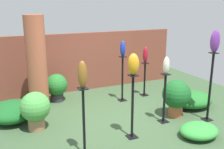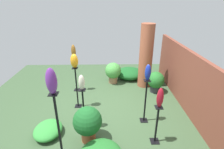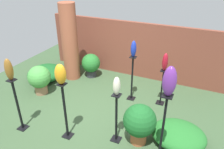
# 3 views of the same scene
# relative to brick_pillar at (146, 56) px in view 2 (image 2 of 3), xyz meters

# --- Properties ---
(ground_plane) EXTENTS (8.00, 8.00, 0.00)m
(ground_plane) POSITION_rel_brick_pillar_xyz_m (1.65, -1.46, -1.15)
(ground_plane) COLOR #385133
(brick_wall_back) EXTENTS (5.60, 0.12, 1.73)m
(brick_wall_back) POSITION_rel_brick_pillar_xyz_m (1.65, 0.95, -0.29)
(brick_wall_back) COLOR brown
(brick_wall_back) RESTS_ON ground
(brick_pillar) EXTENTS (0.48, 0.48, 2.31)m
(brick_pillar) POSITION_rel_brick_pillar_xyz_m (0.00, 0.00, 0.00)
(brick_pillar) COLOR #9E5138
(brick_pillar) RESTS_ON ground
(pedestal_amber) EXTENTS (0.20, 0.20, 1.28)m
(pedestal_amber) POSITION_rel_brick_pillar_xyz_m (1.39, -2.29, -0.57)
(pedestal_amber) COLOR black
(pedestal_amber) RESTS_ON ground
(pedestal_ruby) EXTENTS (0.20, 0.20, 0.95)m
(pedestal_ruby) POSITION_rel_brick_pillar_xyz_m (2.89, -0.29, -0.72)
(pedestal_ruby) COLOR black
(pedestal_ruby) RESTS_ON ground
(pedestal_ivory) EXTENTS (0.20, 0.20, 1.11)m
(pedestal_ivory) POSITION_rel_brick_pillar_xyz_m (2.37, -1.97, -0.65)
(pedestal_ivory) COLOR black
(pedestal_ivory) RESTS_ON ground
(pedestal_bronze) EXTENTS (0.20, 0.20, 1.23)m
(pedestal_bronze) POSITION_rel_brick_pillar_xyz_m (0.34, -2.51, -0.59)
(pedestal_bronze) COLOR black
(pedestal_bronze) RESTS_ON ground
(pedestal_cobalt) EXTENTS (0.20, 0.20, 1.22)m
(pedestal_cobalt) POSITION_rel_brick_pillar_xyz_m (2.13, -0.40, -0.60)
(pedestal_cobalt) COLOR black
(pedestal_cobalt) RESTS_ON ground
(pedestal_violet) EXTENTS (0.20, 0.20, 1.55)m
(pedestal_violet) POSITION_rel_brick_pillar_xyz_m (3.33, -2.31, -0.44)
(pedestal_violet) COLOR black
(pedestal_violet) RESTS_ON ground
(art_vase_amber) EXTENTS (0.21, 0.21, 0.40)m
(art_vase_amber) POSITION_rel_brick_pillar_xyz_m (1.39, -2.29, 0.32)
(art_vase_amber) COLOR orange
(art_vase_amber) RESTS_ON pedestal_amber
(art_vase_ruby) EXTENTS (0.14, 0.14, 0.45)m
(art_vase_ruby) POSITION_rel_brick_pillar_xyz_m (2.89, -0.29, 0.02)
(art_vase_ruby) COLOR maroon
(art_vase_ruby) RESTS_ON pedestal_ruby
(art_vase_ivory) EXTENTS (0.14, 0.14, 0.37)m
(art_vase_ivory) POSITION_rel_brick_pillar_xyz_m (2.37, -1.97, 0.14)
(art_vase_ivory) COLOR beige
(art_vase_ivory) RESTS_ON pedestal_ivory
(art_vase_bronze) EXTENTS (0.16, 0.15, 0.45)m
(art_vase_bronze) POSITION_rel_brick_pillar_xyz_m (0.34, -2.51, 0.30)
(art_vase_bronze) COLOR brown
(art_vase_bronze) RESTS_ON pedestal_bronze
(art_vase_cobalt) EXTENTS (0.14, 0.15, 0.41)m
(art_vase_cobalt) POSITION_rel_brick_pillar_xyz_m (2.13, -0.40, 0.27)
(art_vase_cobalt) COLOR #192D9E
(art_vase_cobalt) RESTS_ON pedestal_cobalt
(art_vase_violet) EXTENTS (0.20, 0.19, 0.48)m
(art_vase_violet) POSITION_rel_brick_pillar_xyz_m (3.33, -2.31, 0.63)
(art_vase_violet) COLOR #6B2D8C
(art_vase_violet) RESTS_ON pedestal_violet
(potted_plant_mid_left) EXTENTS (0.59, 0.59, 0.75)m
(potted_plant_mid_left) POSITION_rel_brick_pillar_xyz_m (0.51, 0.30, -0.74)
(potted_plant_mid_left) COLOR #2D2D33
(potted_plant_mid_left) RESTS_ON ground
(potted_plant_front_left) EXTENTS (0.62, 0.62, 0.82)m
(potted_plant_front_left) POSITION_rel_brick_pillar_xyz_m (-0.27, -1.17, -0.69)
(potted_plant_front_left) COLOR #936B4C
(potted_plant_front_left) RESTS_ON ground
(potted_plant_near_pillar) EXTENTS (0.66, 0.66, 0.87)m
(potted_plant_near_pillar) POSITION_rel_brick_pillar_xyz_m (2.80, -1.83, -0.65)
(potted_plant_near_pillar) COLOR #B25B38
(potted_plant_near_pillar) RESTS_ON ground
(foliage_bed_east) EXTENTS (1.04, 1.13, 0.42)m
(foliage_bed_east) POSITION_rel_brick_pillar_xyz_m (-0.69, -0.48, -0.94)
(foliage_bed_east) COLOR #195923
(foliage_bed_east) RESTS_ON ground
(foliage_bed_center) EXTENTS (0.80, 0.67, 0.27)m
(foliage_bed_center) POSITION_rel_brick_pillar_xyz_m (2.60, -2.83, -1.02)
(foliage_bed_center) COLOR #338C38
(foliage_bed_center) RESTS_ON ground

